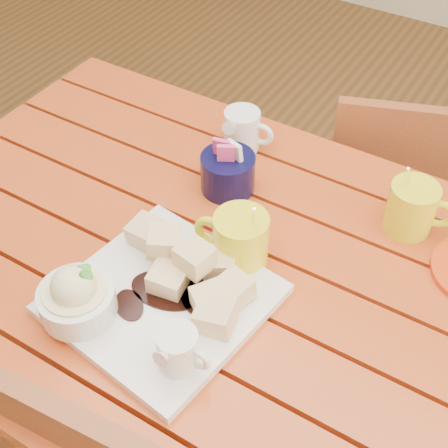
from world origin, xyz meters
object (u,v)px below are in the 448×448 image
Objects in this scene: coffee_mug_left at (239,240)px; coffee_mug_right at (413,208)px; table at (218,303)px; dessert_plate at (145,295)px; chair_far at (400,208)px.

coffee_mug_left is 0.30m from coffee_mug_right.
table is 8.73× the size of coffee_mug_right.
coffee_mug_right is (0.21, 0.22, -0.00)m from coffee_mug_left.
dessert_plate is at bearing -107.57° from table.
coffee_mug_right reaches higher than chair_far.
dessert_plate is 0.40× the size of chair_far.
coffee_mug_left is (0.03, 0.02, 0.16)m from table.
dessert_plate reaches higher than table.
dessert_plate is 0.17m from coffee_mug_left.
chair_far is at bearing 70.65° from coffee_mug_left.
table is 3.69× the size of dessert_plate.
chair_far is at bearing 76.03° from table.
coffee_mug_left is at bearing -147.11° from coffee_mug_right.
table is 0.16m from coffee_mug_left.
table is 8.12× the size of coffee_mug_left.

